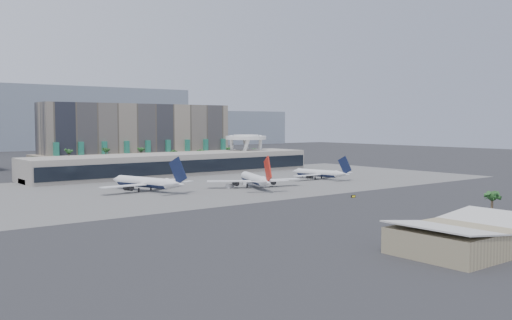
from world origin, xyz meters
TOP-DOWN VIEW (x-y plane):
  - ground at (0.00, 0.00)m, footprint 900.00×900.00m
  - apron_pad at (0.00, 55.00)m, footprint 260.00×130.00m
  - mountain_ridge at (27.88, 470.00)m, footprint 680.00×60.00m
  - hotel at (10.00, 174.41)m, footprint 140.00×30.00m
  - terminal at (0.00, 109.84)m, footprint 170.00×32.50m
  - saucer_structure at (55.00, 116.00)m, footprint 26.00×26.00m
  - palm_row at (7.00, 145.00)m, footprint 157.80×2.80m
  - hangar_left at (-45.00, -102.00)m, footprint 36.65×22.60m
  - airliner_left at (-50.70, 47.81)m, footprint 42.92×44.50m
  - airliner_centre at (-5.47, 29.19)m, footprint 41.87×43.20m
  - airliner_right at (45.28, 39.34)m, footprint 35.40×36.77m
  - service_vehicle_a at (-15.54, 34.81)m, footprint 4.33×3.02m
  - service_vehicle_b at (-1.90, 39.38)m, footprint 4.47×3.30m
  - taxiway_sign at (3.94, -21.87)m, footprint 2.30×0.50m
  - near_palm_a at (-6.15, -85.64)m, footprint 6.00×6.00m

SIDE VIEW (x-z plane):
  - ground at x=0.00m, z-range 0.00..0.00m
  - apron_pad at x=0.00m, z-range 0.00..0.06m
  - taxiway_sign at x=3.94m, z-range 0.00..1.03m
  - service_vehicle_a at x=-15.54m, z-range 0.00..1.92m
  - service_vehicle_b at x=-1.90m, z-range 0.00..2.05m
  - hangar_left at x=-45.00m, z-range -0.58..6.98m
  - airliner_right at x=45.28m, z-range -3.17..9.63m
  - airliner_centre at x=-5.47m, z-range -3.89..11.82m
  - airliner_left at x=-50.70m, z-range -3.90..11.83m
  - terminal at x=0.00m, z-range -0.73..13.77m
  - near_palm_a at x=-6.15m, z-range 1.88..11.22m
  - palm_row at x=7.00m, z-range 3.95..17.05m
  - hotel at x=10.00m, z-range -4.19..37.81m
  - saucer_structure at x=55.00m, z-range 7.51..29.40m
  - mountain_ridge at x=27.88m, z-range -5.11..64.89m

